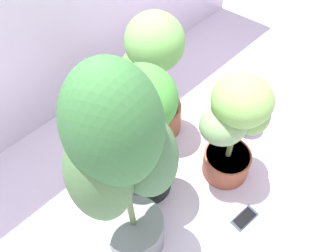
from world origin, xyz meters
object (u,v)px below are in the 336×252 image
Objects in this scene: potted_plant_back_right at (153,74)px; cell_phone at (245,218)px; floor_fan at (247,102)px; potted_plant_front_left at (123,168)px; potted_plant_front_right at (235,125)px; potted_plant_center at (138,131)px.

potted_plant_back_right is 5.10× the size of cell_phone.
cell_phone is 0.64m from floor_fan.
potted_plant_front_left is 7.27× the size of cell_phone.
floor_fan is at bearing 3.78° from potted_plant_front_left.
potted_plant_back_right reaches higher than cell_phone.
potted_plant_front_right is 2.12× the size of floor_fan.
potted_plant_front_right is (0.38, -0.24, -0.10)m from potted_plant_center.
potted_plant_front_right is (0.05, -0.49, -0.04)m from potted_plant_back_right.
potted_plant_front_left is at bearing 60.38° from cell_phone.
potted_plant_front_right is (0.59, -0.06, -0.26)m from potted_plant_front_left.
potted_plant_center is 2.52× the size of floor_fan.
floor_fan is (0.33, 0.12, -0.19)m from potted_plant_front_right.
potted_plant_center reaches higher than cell_phone.
floor_fan is (0.48, 0.37, 0.20)m from cell_phone.
potted_plant_front_left reaches higher than cell_phone.
potted_plant_center is at bearing 39.01° from potted_plant_front_left.
potted_plant_back_right is 2.41× the size of floor_fan.
potted_plant_front_left is at bearing 173.93° from potted_plant_front_right.
potted_plant_center is 0.72m from cell_phone.
potted_plant_center is at bearing 30.19° from cell_phone.
potted_plant_back_right is 1.14× the size of potted_plant_front_right.
floor_fan is at bearing -9.19° from potted_plant_center.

